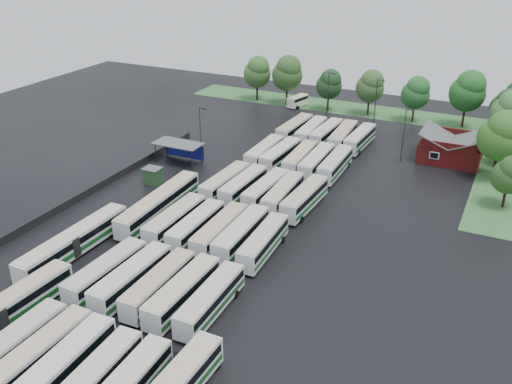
% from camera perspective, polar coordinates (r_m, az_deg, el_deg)
% --- Properties ---
extents(ground, '(160.00, 160.00, 0.00)m').
position_cam_1_polar(ground, '(73.26, -5.53, -5.08)').
color(ground, black).
rests_on(ground, ground).
extents(brick_building, '(10.07, 8.60, 5.39)m').
position_cam_1_polar(brick_building, '(102.96, 18.87, 3.97)').
color(brick_building, maroon).
rests_on(brick_building, ground).
extents(wash_shed, '(8.20, 4.20, 3.58)m').
position_cam_1_polar(wash_shed, '(97.26, -7.65, 4.63)').
color(wash_shed, '#2D2D30').
rests_on(wash_shed, ground).
extents(utility_hut, '(2.70, 2.20, 2.62)m').
position_cam_1_polar(utility_hut, '(90.21, -10.30, 1.61)').
color(utility_hut, '#214723').
rests_on(utility_hut, ground).
extents(grass_strip_north, '(80.00, 10.00, 0.01)m').
position_cam_1_polar(grass_strip_north, '(127.98, 10.47, 8.07)').
color(grass_strip_north, '#31652F').
rests_on(grass_strip_north, ground).
extents(grass_strip_east, '(10.00, 50.00, 0.01)m').
position_cam_1_polar(grass_strip_east, '(103.17, 24.18, 2.00)').
color(grass_strip_east, '#31652F').
rests_on(grass_strip_east, ground).
extents(west_fence, '(0.10, 50.00, 1.20)m').
position_cam_1_polar(west_fence, '(90.76, -15.02, 0.78)').
color(west_fence, '#2D2D30').
rests_on(west_fence, ground).
extents(bus_r0c0, '(2.55, 11.45, 3.18)m').
position_cam_1_polar(bus_r0c0, '(58.54, -23.04, -13.97)').
color(bus_r0c0, silver).
rests_on(bus_r0c0, ground).
extents(bus_r0c1, '(2.47, 11.19, 3.11)m').
position_cam_1_polar(bus_r0c1, '(56.95, -20.65, -14.78)').
color(bus_r0c1, silver).
rests_on(bus_r0c1, ground).
extents(bus_r0c2, '(2.91, 11.75, 3.25)m').
position_cam_1_polar(bus_r0c2, '(54.80, -18.61, -16.12)').
color(bus_r0c2, silver).
rests_on(bus_r0c2, ground).
extents(bus_r0c3, '(2.85, 11.39, 3.15)m').
position_cam_1_polar(bus_r0c3, '(52.80, -15.89, -17.62)').
color(bus_r0c3, silver).
rests_on(bus_r0c3, ground).
extents(bus_r1c0, '(2.81, 11.62, 3.21)m').
position_cam_1_polar(bus_r1c0, '(66.11, -14.74, -7.74)').
color(bus_r1c0, silver).
rests_on(bus_r1c0, ground).
extents(bus_r1c1, '(2.71, 11.81, 3.28)m').
position_cam_1_polar(bus_r1c1, '(64.37, -12.33, -8.40)').
color(bus_r1c1, silver).
rests_on(bus_r1c1, ground).
extents(bus_r1c2, '(2.57, 11.41, 3.17)m').
position_cam_1_polar(bus_r1c2, '(62.89, -9.66, -9.09)').
color(bus_r1c2, silver).
rests_on(bus_r1c2, ground).
extents(bus_r1c3, '(2.58, 11.65, 3.24)m').
position_cam_1_polar(bus_r1c3, '(61.30, -7.35, -9.88)').
color(bus_r1c3, silver).
rests_on(bus_r1c3, ground).
extents(bus_r1c4, '(2.63, 11.30, 3.13)m').
position_cam_1_polar(bus_r1c4, '(59.95, -4.56, -10.70)').
color(bus_r1c4, silver).
rests_on(bus_r1c4, ground).
extents(bus_r2c0, '(2.52, 11.66, 3.24)m').
position_cam_1_polar(bus_r2c0, '(75.25, -8.10, -2.80)').
color(bus_r2c0, silver).
rests_on(bus_r2c0, ground).
extents(bus_r2c1, '(2.48, 11.20, 3.11)m').
position_cam_1_polar(bus_r2c1, '(73.69, -6.01, -3.38)').
color(bus_r2c1, silver).
rests_on(bus_r2c1, ground).
extents(bus_r2c2, '(2.69, 11.56, 3.20)m').
position_cam_1_polar(bus_r2c2, '(72.24, -3.63, -3.86)').
color(bus_r2c2, silver).
rests_on(bus_r2c2, ground).
extents(bus_r2c3, '(2.76, 11.81, 3.27)m').
position_cam_1_polar(bus_r2c3, '(71.29, -1.49, -4.21)').
color(bus_r2c3, silver).
rests_on(bus_r2c3, ground).
extents(bus_r2c4, '(2.89, 11.34, 3.13)m').
position_cam_1_polar(bus_r2c4, '(69.69, 0.74, -5.02)').
color(bus_r2c4, silver).
rests_on(bus_r2c4, ground).
extents(bus_r3c0, '(2.81, 11.45, 3.17)m').
position_cam_1_polar(bus_r3c0, '(85.55, -3.10, 0.97)').
color(bus_r3c0, silver).
rests_on(bus_r3c0, ground).
extents(bus_r3c1, '(2.69, 11.29, 3.13)m').
position_cam_1_polar(bus_r3c1, '(84.45, -1.27, 0.65)').
color(bus_r3c1, silver).
rests_on(bus_r3c1, ground).
extents(bus_r3c2, '(2.73, 11.28, 3.12)m').
position_cam_1_polar(bus_r3c2, '(83.20, 1.00, 0.26)').
color(bus_r3c2, silver).
rests_on(bus_r3c2, ground).
extents(bus_r3c3, '(2.85, 11.43, 3.16)m').
position_cam_1_polar(bus_r3c3, '(81.81, 2.72, -0.20)').
color(bus_r3c3, silver).
rests_on(bus_r3c3, ground).
extents(bus_r3c4, '(2.91, 11.75, 3.25)m').
position_cam_1_polar(bus_r3c4, '(80.64, 4.88, -0.63)').
color(bus_r3c4, silver).
rests_on(bus_r3c4, ground).
extents(bus_r4c0, '(2.57, 11.44, 3.18)m').
position_cam_1_polar(bus_r4c0, '(96.94, 0.84, 4.00)').
color(bus_r4c0, silver).
rests_on(bus_r4c0, ground).
extents(bus_r4c1, '(2.90, 11.52, 3.18)m').
position_cam_1_polar(bus_r4c1, '(95.91, 2.47, 3.74)').
color(bus_r4c1, silver).
rests_on(bus_r4c1, ground).
extents(bus_r4c2, '(2.91, 11.49, 3.17)m').
position_cam_1_polar(bus_r4c2, '(94.55, 4.44, 3.36)').
color(bus_r4c2, silver).
rests_on(bus_r4c2, ground).
extents(bus_r4c3, '(2.72, 11.71, 3.25)m').
position_cam_1_polar(bus_r4c3, '(93.37, 6.08, 3.03)').
color(bus_r4c3, silver).
rests_on(bus_r4c3, ground).
extents(bus_r4c4, '(2.65, 11.61, 3.22)m').
position_cam_1_polar(bus_r4c4, '(92.72, 7.93, 2.76)').
color(bus_r4c4, silver).
rests_on(bus_r4c4, ground).
extents(bus_r5c0, '(2.99, 11.75, 3.24)m').
position_cam_1_polar(bus_r5c0, '(108.77, 3.87, 6.36)').
color(bus_r5c0, silver).
rests_on(bus_r5c0, ground).
extents(bus_r5c1, '(2.69, 11.51, 3.19)m').
position_cam_1_polar(bus_r5c1, '(107.48, 5.53, 6.05)').
color(bus_r5c1, silver).
rests_on(bus_r5c1, ground).
extents(bus_r5c2, '(2.87, 11.48, 3.17)m').
position_cam_1_polar(bus_r5c2, '(106.88, 7.04, 5.86)').
color(bus_r5c2, silver).
rests_on(bus_r5c2, ground).
extents(bus_r5c3, '(3.07, 11.93, 3.29)m').
position_cam_1_polar(bus_r5c3, '(105.43, 8.68, 5.52)').
color(bus_r5c3, silver).
rests_on(bus_r5c3, ground).
extents(bus_r5c4, '(2.81, 11.43, 3.16)m').
position_cam_1_polar(bus_r5c4, '(104.92, 10.34, 5.26)').
color(bus_r5c4, silver).
rests_on(bus_r5c4, ground).
extents(artic_bus_west_a, '(3.12, 16.91, 3.12)m').
position_cam_1_polar(artic_bus_west_a, '(63.36, -24.04, -10.93)').
color(artic_bus_west_a, silver).
rests_on(artic_bus_west_a, ground).
extents(artic_bus_west_b, '(3.07, 17.79, 3.29)m').
position_cam_1_polar(artic_bus_west_b, '(79.90, -9.67, -1.14)').
color(artic_bus_west_b, silver).
rests_on(artic_bus_west_b, ground).
extents(artic_bus_west_c, '(2.76, 17.30, 3.20)m').
position_cam_1_polar(artic_bus_west_c, '(73.01, -17.73, -4.79)').
color(artic_bus_west_c, silver).
rests_on(artic_bus_west_c, ground).
extents(minibus, '(3.28, 5.78, 2.38)m').
position_cam_1_polar(minibus, '(128.47, 4.18, 9.10)').
color(minibus, white).
rests_on(minibus, ground).
extents(tree_north_0, '(6.18, 6.18, 10.24)m').
position_cam_1_polar(tree_north_0, '(131.72, 0.15, 11.94)').
color(tree_north_0, black).
rests_on(tree_north_0, ground).
extents(tree_north_1, '(6.76, 6.76, 11.20)m').
position_cam_1_polar(tree_north_1, '(128.15, 3.19, 11.81)').
color(tree_north_1, black).
rests_on(tree_north_1, ground).
extents(tree_north_2, '(5.56, 5.56, 9.20)m').
position_cam_1_polar(tree_north_2, '(124.80, 7.36, 10.67)').
color(tree_north_2, black).
rests_on(tree_north_2, ground).
extents(tree_north_3, '(5.92, 5.92, 9.81)m').
position_cam_1_polar(tree_north_3, '(123.06, 11.39, 10.37)').
color(tree_north_3, black).
rests_on(tree_north_3, ground).
extents(tree_north_4, '(5.79, 5.79, 9.59)m').
position_cam_1_polar(tree_north_4, '(120.67, 15.73, 9.56)').
color(tree_north_4, black).
rests_on(tree_north_4, ground).
extents(tree_north_5, '(7.02, 7.02, 11.63)m').
position_cam_1_polar(tree_north_5, '(119.93, 20.48, 9.48)').
color(tree_north_5, '#321B11').
rests_on(tree_north_5, ground).
extents(tree_east_0, '(4.85, 4.85, 8.03)m').
position_cam_1_polar(tree_east_0, '(87.12, 24.07, 1.62)').
color(tree_east_0, black).
rests_on(tree_east_0, ground).
extents(tree_east_1, '(6.92, 6.92, 11.46)m').
position_cam_1_polar(tree_east_1, '(95.96, 23.37, 5.24)').
color(tree_east_1, black).
rests_on(tree_east_1, ground).
extents(tree_east_3, '(6.64, 6.64, 11.00)m').
position_cam_1_polar(tree_east_3, '(110.43, 24.09, 7.39)').
color(tree_east_3, black).
rests_on(tree_east_3, ground).
extents(tree_east_4, '(5.79, 5.79, 9.59)m').
position_cam_1_polar(tree_east_4, '(116.68, 23.77, 7.85)').
color(tree_east_4, black).
rests_on(tree_east_4, ground).
extents(lamp_post_ne, '(1.45, 0.28, 9.40)m').
position_cam_1_polar(lamp_post_ne, '(98.95, 14.64, 5.90)').
color(lamp_post_ne, '#2D2D30').
rests_on(lamp_post_ne, ground).
extents(lamp_post_nw, '(1.49, 0.29, 9.69)m').
position_cam_1_polar(lamp_post_nw, '(95.99, -5.53, 6.13)').
color(lamp_post_nw, '#2D2D30').
rests_on(lamp_post_nw, ground).
extents(lamp_post_back_w, '(1.50, 0.29, 9.71)m').
position_cam_1_polar(lamp_post_back_w, '(119.37, 7.26, 9.87)').
color(lamp_post_back_w, '#2D2D30').
rests_on(lamp_post_back_w, ground).
extents(lamp_post_back_e, '(1.53, 0.30, 9.95)m').
position_cam_1_polar(lamp_post_back_e, '(114.52, 11.95, 8.94)').
color(lamp_post_back_e, '#2D2D30').
rests_on(lamp_post_back_e, ground).
extents(puddle_0, '(3.74, 3.74, 0.01)m').
position_cam_1_polar(puddle_0, '(63.27, -15.82, -11.47)').
color(puddle_0, black).
rests_on(puddle_0, ground).
extents(puddle_1, '(4.10, 4.10, 0.01)m').
position_cam_1_polar(puddle_1, '(55.23, -8.07, -16.88)').
color(puddle_1, black).
rests_on(puddle_1, ground).
extents(puddle_2, '(4.84, 4.84, 0.01)m').
position_cam_1_polar(puddle_2, '(77.13, -11.33, -3.83)').
color(puddle_2, black).
rests_on(puddle_2, ground).
extents(puddle_3, '(4.03, 4.03, 0.01)m').
position_cam_1_polar(puddle_3, '(70.19, -5.35, -6.54)').
color(puddle_3, black).
rests_on(puddle_3, ground).
extents(puddle_4, '(3.52, 3.52, 0.01)m').
position_cam_1_polar(puddle_4, '(55.24, -5.31, -16.70)').
color(puddle_4, black).
rests_on(puddle_4, ground).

